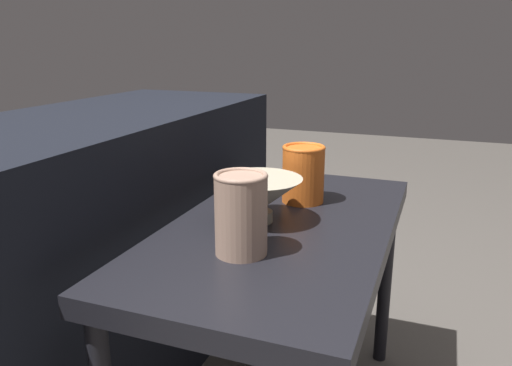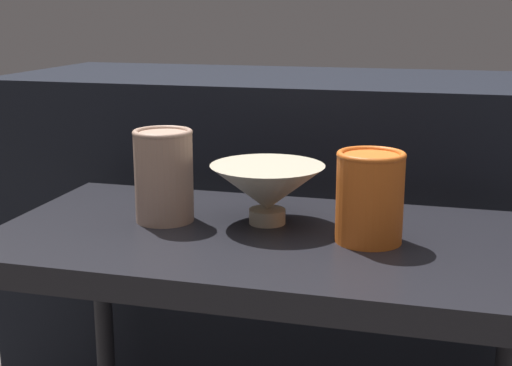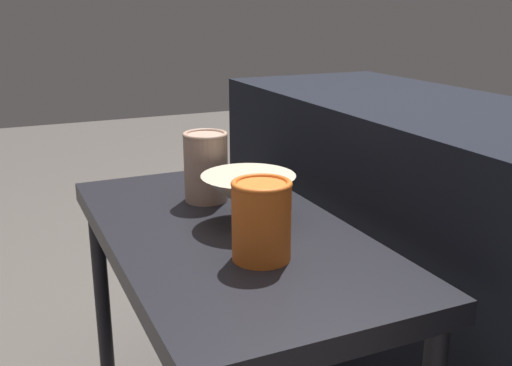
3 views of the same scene
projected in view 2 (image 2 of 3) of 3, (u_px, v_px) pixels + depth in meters
The scene contains 5 objects.
table at pixel (266, 270), 1.10m from camera, with size 0.83×0.44×0.53m.
couch_backdrop at pixel (324, 235), 1.63m from camera, with size 1.41×0.50×0.72m.
bowl at pixel (267, 188), 1.12m from camera, with size 0.18×0.18×0.09m.
vase_textured_left at pixel (164, 174), 1.13m from camera, with size 0.09×0.09×0.15m.
vase_colorful_right at pixel (370, 196), 1.03m from camera, with size 0.10×0.10×0.13m.
Camera 2 is at (0.25, -1.00, 0.87)m, focal length 50.00 mm.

